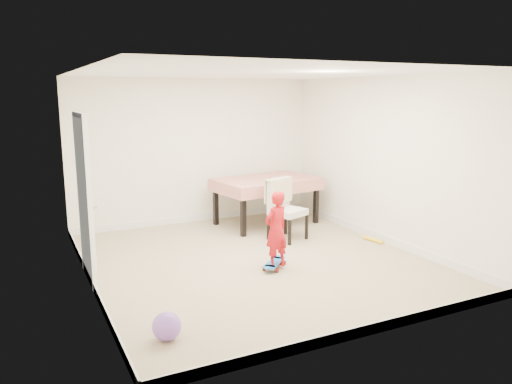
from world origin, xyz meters
name	(u,v)px	position (x,y,z in m)	size (l,w,h in m)	color
ground	(256,261)	(0.00, 0.00, 0.00)	(5.00, 5.00, 0.00)	tan
ceiling	(256,74)	(0.00, 0.00, 2.58)	(4.50, 5.00, 0.04)	white
wall_back	(195,152)	(0.00, 2.48, 1.30)	(4.50, 0.04, 2.60)	white
wall_front	(373,206)	(0.00, -2.48, 1.30)	(4.50, 0.04, 2.60)	white
wall_left	(86,183)	(-2.23, 0.00, 1.30)	(0.04, 5.00, 2.60)	white
wall_right	(384,161)	(2.23, 0.00, 1.30)	(0.04, 5.00, 2.60)	white
door	(85,201)	(-2.22, 0.30, 1.02)	(0.10, 0.94, 2.11)	white
baseboard_back	(197,218)	(0.00, 2.49, 0.06)	(4.50, 0.02, 0.12)	white
baseboard_front	(368,330)	(0.00, -2.49, 0.06)	(4.50, 0.02, 0.12)	white
baseboard_left	(92,282)	(-2.24, 0.00, 0.06)	(0.02, 5.00, 0.12)	white
baseboard_right	(380,237)	(2.24, 0.00, 0.06)	(0.02, 5.00, 0.12)	white
dining_table	(266,201)	(1.07, 1.76, 0.42)	(1.77, 1.11, 0.84)	red
dining_chair	(288,210)	(0.93, 0.72, 0.49)	(0.54, 0.62, 0.99)	beige
skateboard	(274,265)	(0.10, -0.38, 0.04)	(0.59, 0.21, 0.09)	blue
child	(276,232)	(0.08, -0.44, 0.52)	(0.38, 0.25, 1.04)	red
balloon	(167,326)	(-1.80, -1.71, 0.14)	(0.28, 0.28, 0.28)	#8454CB
foam_toy	(373,240)	(2.09, 0.00, 0.03)	(0.06, 0.06, 0.40)	yellow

